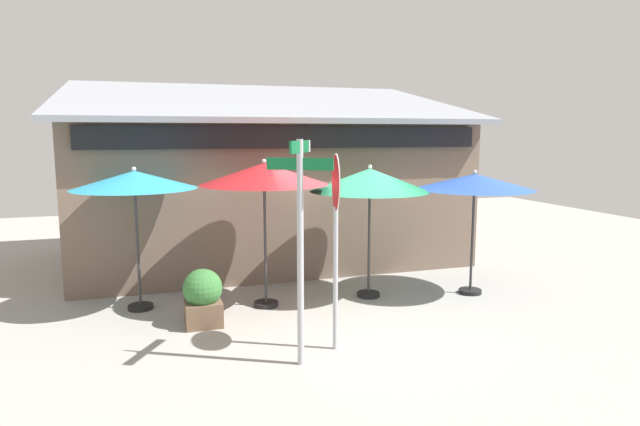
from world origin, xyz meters
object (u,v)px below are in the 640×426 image
patio_umbrella_teal_left (134,181)px  sidewalk_planter (203,297)px  patio_umbrella_crimson_center (264,175)px  stop_sign (336,213)px  street_sign_post (300,229)px  patio_umbrella_royal_blue_far_right (475,183)px  patio_umbrella_forest_green_right (370,181)px

patio_umbrella_teal_left → sidewalk_planter: patio_umbrella_teal_left is taller
patio_umbrella_teal_left → patio_umbrella_crimson_center: patio_umbrella_crimson_center is taller
stop_sign → sidewalk_planter: 2.82m
patio_umbrella_teal_left → street_sign_post: bearing=-56.4°
street_sign_post → patio_umbrella_royal_blue_far_right: 4.65m
patio_umbrella_royal_blue_far_right → patio_umbrella_crimson_center: bearing=173.6°
street_sign_post → stop_sign: 0.73m
stop_sign → patio_umbrella_royal_blue_far_right: stop_sign is taller
patio_umbrella_teal_left → stop_sign: bearing=-45.8°
patio_umbrella_royal_blue_far_right → patio_umbrella_forest_green_right: bearing=167.9°
patio_umbrella_teal_left → patio_umbrella_crimson_center: (2.19, -0.53, 0.10)m
stop_sign → patio_umbrella_crimson_center: bearing=103.3°
street_sign_post → patio_umbrella_crimson_center: bearing=88.1°
patio_umbrella_forest_green_right → sidewalk_planter: 3.72m
patio_umbrella_teal_left → patio_umbrella_crimson_center: bearing=-13.6°
street_sign_post → patio_umbrella_forest_green_right: size_ratio=1.20×
stop_sign → patio_umbrella_crimson_center: 2.36m
street_sign_post → patio_umbrella_forest_green_right: (2.10, 2.60, 0.37)m
patio_umbrella_forest_green_right → sidewalk_planter: size_ratio=2.70×
street_sign_post → patio_umbrella_teal_left: 3.81m
street_sign_post → sidewalk_planter: (-1.10, 1.97, -1.40)m
patio_umbrella_crimson_center → stop_sign: bearing=-76.7°
patio_umbrella_royal_blue_far_right → sidewalk_planter: (-5.21, -0.21, -1.71)m
patio_umbrella_teal_left → patio_umbrella_royal_blue_far_right: size_ratio=1.05×
stop_sign → sidewalk_planter: stop_sign is taller
stop_sign → patio_umbrella_forest_green_right: stop_sign is taller
patio_umbrella_crimson_center → street_sign_post: bearing=-91.9°
street_sign_post → patio_umbrella_crimson_center: street_sign_post is taller
patio_umbrella_crimson_center → patio_umbrella_royal_blue_far_right: patio_umbrella_crimson_center is taller
street_sign_post → patio_umbrella_royal_blue_far_right: (4.10, 2.17, 0.31)m
sidewalk_planter → street_sign_post: bearing=-60.7°
street_sign_post → patio_umbrella_crimson_center: 2.68m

